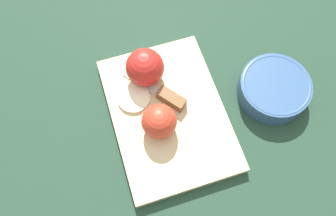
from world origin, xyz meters
name	(u,v)px	position (x,y,z in m)	size (l,w,h in m)	color
ground_plane	(168,116)	(0.00, 0.00, 0.00)	(4.00, 4.00, 0.00)	#1E3828
cutting_board	(168,114)	(0.00, 0.00, 0.01)	(0.34, 0.27, 0.02)	#D1B789
apple_half_left	(159,121)	(-0.03, 0.02, 0.05)	(0.07, 0.07, 0.07)	red
apple_half_right	(145,67)	(0.08, 0.03, 0.06)	(0.08, 0.08, 0.08)	red
knife	(168,97)	(0.03, 0.00, 0.03)	(0.11, 0.12, 0.02)	silver
apple_slice	(134,98)	(0.04, 0.06, 0.02)	(0.06, 0.06, 0.01)	beige
bowl	(274,88)	(0.02, -0.22, 0.02)	(0.14, 0.14, 0.04)	#33517F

